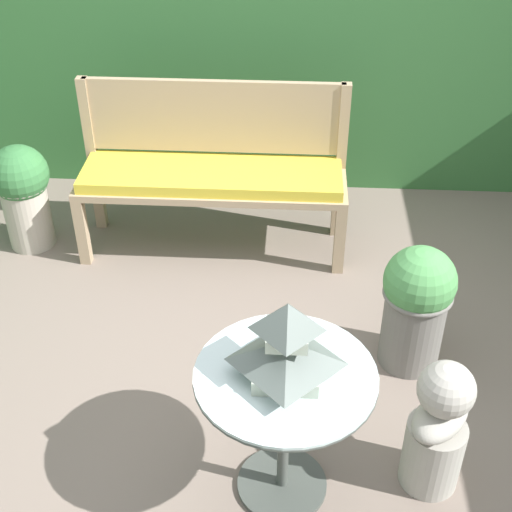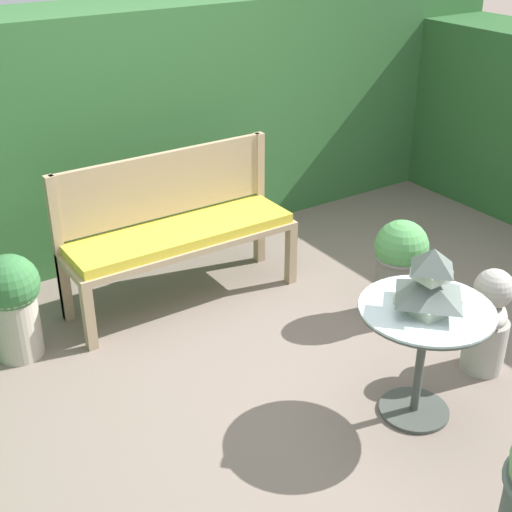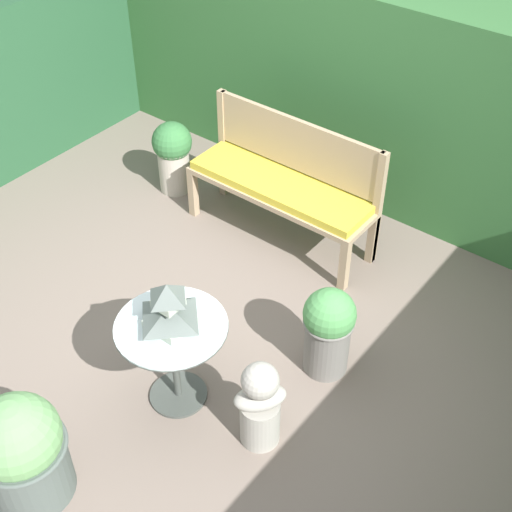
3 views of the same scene
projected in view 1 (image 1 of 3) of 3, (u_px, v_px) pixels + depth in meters
ground at (236, 394)px, 3.25m from camera, size 30.00×30.00×0.00m
foliage_hedge_back at (263, 41)px, 4.60m from camera, size 6.40×0.75×1.70m
garden_bench at (212, 182)px, 3.94m from camera, size 1.49×0.44×0.51m
bench_backrest at (214, 126)px, 3.96m from camera, size 1.49×0.06×0.95m
patio_table at (285, 400)px, 2.56m from camera, size 0.65×0.65×0.62m
pagoda_birdhouse at (287, 346)px, 2.40m from camera, size 0.30×0.30×0.31m
garden_bust at (438, 428)px, 2.70m from camera, size 0.32×0.34×0.62m
potted_plant_bench_left at (23, 191)px, 4.02m from camera, size 0.33×0.33×0.63m
potted_plant_bench_right at (416, 304)px, 3.23m from camera, size 0.33×0.33×0.63m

